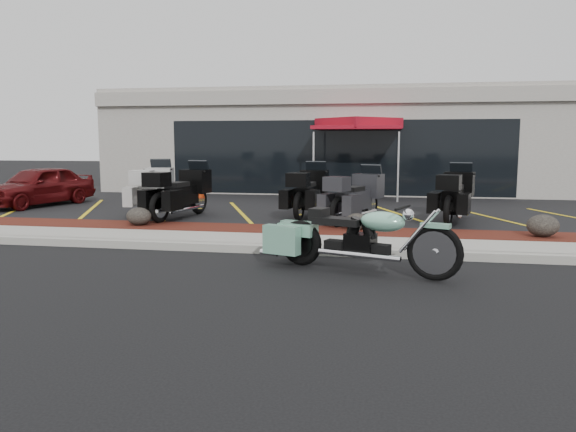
% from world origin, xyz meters
% --- Properties ---
extents(ground, '(90.00, 90.00, 0.00)m').
position_xyz_m(ground, '(0.00, 0.00, 0.00)').
color(ground, black).
rests_on(ground, ground).
extents(curb, '(24.00, 0.25, 0.15)m').
position_xyz_m(curb, '(0.00, 0.90, 0.07)').
color(curb, gray).
rests_on(curb, ground).
extents(sidewalk, '(24.00, 1.20, 0.15)m').
position_xyz_m(sidewalk, '(0.00, 1.60, 0.07)').
color(sidewalk, gray).
rests_on(sidewalk, ground).
extents(mulch_bed, '(24.00, 1.20, 0.16)m').
position_xyz_m(mulch_bed, '(0.00, 2.80, 0.08)').
color(mulch_bed, '#3D110D').
rests_on(mulch_bed, ground).
extents(upper_lot, '(26.00, 9.60, 0.15)m').
position_xyz_m(upper_lot, '(0.00, 8.20, 0.07)').
color(upper_lot, black).
rests_on(upper_lot, ground).
extents(dealership_building, '(18.00, 8.16, 4.00)m').
position_xyz_m(dealership_building, '(0.00, 14.47, 2.01)').
color(dealership_building, gray).
rests_on(dealership_building, ground).
extents(boulder_left, '(0.58, 0.48, 0.41)m').
position_xyz_m(boulder_left, '(-3.82, 2.74, 0.36)').
color(boulder_left, black).
rests_on(boulder_left, mulch_bed).
extents(boulder_mid, '(0.51, 0.42, 0.36)m').
position_xyz_m(boulder_mid, '(1.14, 2.97, 0.34)').
color(boulder_mid, black).
rests_on(boulder_mid, mulch_bed).
extents(boulder_right, '(0.63, 0.53, 0.45)m').
position_xyz_m(boulder_right, '(4.89, 2.74, 0.38)').
color(boulder_right, black).
rests_on(boulder_right, mulch_bed).
extents(hero_cruiser, '(3.29, 1.82, 1.13)m').
position_xyz_m(hero_cruiser, '(2.51, -0.77, 0.56)').
color(hero_cruiser, '#79BC9E').
rests_on(hero_cruiser, ground).
extents(touring_white, '(1.31, 2.59, 1.44)m').
position_xyz_m(touring_white, '(-4.47, 5.60, 0.87)').
color(touring_white, silver).
rests_on(touring_white, upper_lot).
extents(touring_black_front, '(1.41, 2.59, 1.43)m').
position_xyz_m(touring_black_front, '(-3.15, 4.95, 0.86)').
color(touring_black_front, black).
rests_on(touring_black_front, upper_lot).
extents(touring_black_mid, '(1.15, 2.48, 1.39)m').
position_xyz_m(touring_black_mid, '(-0.13, 5.78, 0.85)').
color(touring_black_mid, black).
rests_on(touring_black_mid, upper_lot).
extents(touring_grey, '(1.73, 2.49, 1.36)m').
position_xyz_m(touring_grey, '(1.37, 4.85, 0.83)').
color(touring_grey, '#28292D').
rests_on(touring_grey, upper_lot).
extents(touring_black_rear, '(1.49, 2.56, 1.40)m').
position_xyz_m(touring_black_rear, '(3.59, 5.50, 0.85)').
color(touring_black_rear, black).
rests_on(touring_black_rear, upper_lot).
extents(parked_car, '(2.31, 3.76, 1.20)m').
position_xyz_m(parked_car, '(-8.52, 5.94, 0.75)').
color(parked_car, '#4C0A0C').
rests_on(parked_car, upper_lot).
extents(traffic_cone, '(0.41, 0.41, 0.43)m').
position_xyz_m(traffic_cone, '(-0.20, 8.13, 0.37)').
color(traffic_cone, red).
rests_on(traffic_cone, upper_lot).
extents(popup_canopy, '(3.29, 3.29, 2.70)m').
position_xyz_m(popup_canopy, '(0.73, 10.27, 2.60)').
color(popup_canopy, silver).
rests_on(popup_canopy, upper_lot).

